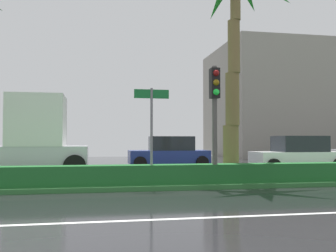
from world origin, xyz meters
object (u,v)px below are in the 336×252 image
traffic_signal_median_right (215,102)px  street_name_sign (152,122)px  box_truck_lead (13,139)px  car_in_traffic_leading (169,153)px  car_in_traffic_second (298,154)px  palm_tree_centre_left (235,4)px

traffic_signal_median_right → street_name_sign: (-2.00, 0.21, -0.64)m
box_truck_lead → car_in_traffic_leading: size_ratio=1.49×
car_in_traffic_second → car_in_traffic_leading: bearing=-31.0°
traffic_signal_median_right → car_in_traffic_second: size_ratio=0.87×
box_truck_lead → car_in_traffic_leading: box_truck_lead is taller
traffic_signal_median_right → car_in_traffic_second: traffic_signal_median_right is taller
traffic_signal_median_right → street_name_sign: traffic_signal_median_right is taller
box_truck_lead → car_in_traffic_leading: (7.42, 3.16, -0.72)m
traffic_signal_median_right → box_truck_lead: 9.26m
palm_tree_centre_left → car_in_traffic_leading: 9.46m
street_name_sign → box_truck_lead: (-5.18, 5.51, -0.53)m
palm_tree_centre_left → street_name_sign: 5.54m
street_name_sign → palm_tree_centre_left: bearing=19.5°
traffic_signal_median_right → box_truck_lead: size_ratio=0.58×
traffic_signal_median_right → car_in_traffic_leading: bearing=88.5°
traffic_signal_median_right → palm_tree_centre_left: bearing=48.1°
palm_tree_centre_left → car_in_traffic_second: palm_tree_centre_left is taller
box_truck_lead → car_in_traffic_second: box_truck_lead is taller
car_in_traffic_second → street_name_sign: bearing=33.6°
street_name_sign → car_in_traffic_leading: size_ratio=0.70×
palm_tree_centre_left → car_in_traffic_second: (4.71, 4.13, -5.63)m
traffic_signal_median_right → box_truck_lead: bearing=141.5°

